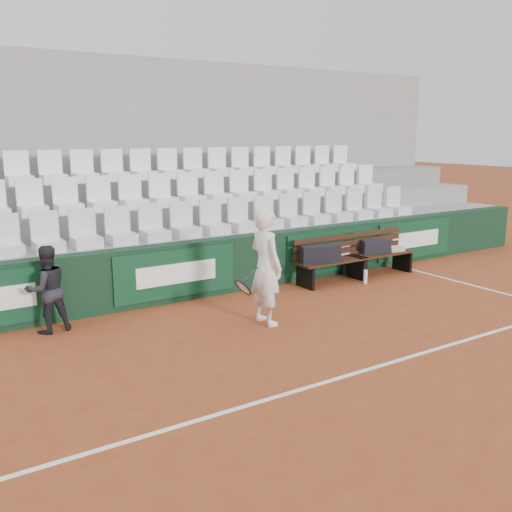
{
  "coord_description": "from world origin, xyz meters",
  "views": [
    {
      "loc": [
        -4.11,
        -4.75,
        2.85
      ],
      "look_at": [
        0.48,
        2.4,
        1.0
      ],
      "focal_mm": 40.0,
      "sensor_mm": 36.0,
      "label": 1
    }
  ],
  "objects_px": {
    "bench_left": "(332,272)",
    "ball_kid": "(47,289)",
    "sports_bag_left": "(320,254)",
    "sports_bag_right": "(375,247)",
    "water_bottle_far": "(365,277)",
    "tennis_player": "(266,267)",
    "sports_bag_ground": "(355,267)",
    "water_bottle_near": "(273,286)",
    "bench_right": "(380,264)"
  },
  "relations": [
    {
      "from": "bench_left",
      "to": "ball_kid",
      "type": "relative_size",
      "value": 1.17
    },
    {
      "from": "sports_bag_left",
      "to": "sports_bag_right",
      "type": "distance_m",
      "value": 1.46
    },
    {
      "from": "water_bottle_far",
      "to": "ball_kid",
      "type": "height_order",
      "value": "ball_kid"
    },
    {
      "from": "sports_bag_left",
      "to": "tennis_player",
      "type": "distance_m",
      "value": 2.46
    },
    {
      "from": "sports_bag_ground",
      "to": "sports_bag_right",
      "type": "bearing_deg",
      "value": -35.17
    },
    {
      "from": "sports_bag_left",
      "to": "water_bottle_near",
      "type": "relative_size",
      "value": 2.94
    },
    {
      "from": "tennis_player",
      "to": "ball_kid",
      "type": "xyz_separation_m",
      "value": [
        -2.86,
        1.38,
        -0.24
      ]
    },
    {
      "from": "sports_bag_right",
      "to": "sports_bag_ground",
      "type": "height_order",
      "value": "sports_bag_right"
    },
    {
      "from": "water_bottle_near",
      "to": "ball_kid",
      "type": "bearing_deg",
      "value": 179.08
    },
    {
      "from": "sports_bag_left",
      "to": "sports_bag_ground",
      "type": "bearing_deg",
      "value": 12.18
    },
    {
      "from": "sports_bag_left",
      "to": "sports_bag_right",
      "type": "bearing_deg",
      "value": 1.22
    },
    {
      "from": "bench_right",
      "to": "ball_kid",
      "type": "height_order",
      "value": "ball_kid"
    },
    {
      "from": "sports_bag_left",
      "to": "ball_kid",
      "type": "height_order",
      "value": "ball_kid"
    },
    {
      "from": "bench_right",
      "to": "water_bottle_near",
      "type": "height_order",
      "value": "bench_right"
    },
    {
      "from": "bench_left",
      "to": "tennis_player",
      "type": "xyz_separation_m",
      "value": [
        -2.39,
        -1.26,
        0.66
      ]
    },
    {
      "from": "bench_left",
      "to": "water_bottle_far",
      "type": "xyz_separation_m",
      "value": [
        0.5,
        -0.39,
        -0.09
      ]
    },
    {
      "from": "sports_bag_left",
      "to": "sports_bag_ground",
      "type": "relative_size",
      "value": 1.55
    },
    {
      "from": "bench_right",
      "to": "sports_bag_ground",
      "type": "bearing_deg",
      "value": 147.37
    },
    {
      "from": "water_bottle_near",
      "to": "bench_left",
      "type": "bearing_deg",
      "value": -2.14
    },
    {
      "from": "sports_bag_ground",
      "to": "water_bottle_near",
      "type": "relative_size",
      "value": 1.9
    },
    {
      "from": "bench_left",
      "to": "ball_kid",
      "type": "height_order",
      "value": "ball_kid"
    },
    {
      "from": "bench_right",
      "to": "sports_bag_right",
      "type": "distance_m",
      "value": 0.38
    },
    {
      "from": "sports_bag_ground",
      "to": "tennis_player",
      "type": "distance_m",
      "value": 3.65
    },
    {
      "from": "sports_bag_left",
      "to": "tennis_player",
      "type": "xyz_separation_m",
      "value": [
        -2.08,
        -1.29,
        0.27
      ]
    },
    {
      "from": "sports_bag_right",
      "to": "ball_kid",
      "type": "distance_m",
      "value": 6.4
    },
    {
      "from": "water_bottle_far",
      "to": "bench_left",
      "type": "bearing_deg",
      "value": 142.63
    },
    {
      "from": "bench_left",
      "to": "sports_bag_left",
      "type": "height_order",
      "value": "sports_bag_left"
    },
    {
      "from": "sports_bag_ground",
      "to": "water_bottle_far",
      "type": "distance_m",
      "value": 0.74
    },
    {
      "from": "ball_kid",
      "to": "water_bottle_far",
      "type": "bearing_deg",
      "value": 168.01
    },
    {
      "from": "sports_bag_right",
      "to": "tennis_player",
      "type": "xyz_separation_m",
      "value": [
        -3.54,
        -1.32,
        0.3
      ]
    },
    {
      "from": "sports_bag_left",
      "to": "water_bottle_far",
      "type": "height_order",
      "value": "sports_bag_left"
    },
    {
      "from": "bench_left",
      "to": "water_bottle_far",
      "type": "height_order",
      "value": "bench_left"
    },
    {
      "from": "bench_right",
      "to": "tennis_player",
      "type": "distance_m",
      "value": 3.92
    },
    {
      "from": "bench_left",
      "to": "sports_bag_right",
      "type": "relative_size",
      "value": 2.58
    },
    {
      "from": "sports_bag_right",
      "to": "sports_bag_left",
      "type": "bearing_deg",
      "value": -178.78
    },
    {
      "from": "bench_right",
      "to": "water_bottle_near",
      "type": "xyz_separation_m",
      "value": [
        -2.61,
        0.05,
        -0.1
      ]
    },
    {
      "from": "sports_bag_right",
      "to": "sports_bag_ground",
      "type": "relative_size",
      "value": 1.2
    },
    {
      "from": "sports_bag_ground",
      "to": "water_bottle_near",
      "type": "distance_m",
      "value": 2.21
    },
    {
      "from": "bench_left",
      "to": "tennis_player",
      "type": "height_order",
      "value": "tennis_player"
    },
    {
      "from": "bench_left",
      "to": "ball_kid",
      "type": "xyz_separation_m",
      "value": [
        -5.25,
        0.11,
        0.42
      ]
    },
    {
      "from": "water_bottle_far",
      "to": "tennis_player",
      "type": "distance_m",
      "value": 3.11
    },
    {
      "from": "bench_left",
      "to": "bench_right",
      "type": "height_order",
      "value": "same"
    },
    {
      "from": "sports_bag_left",
      "to": "sports_bag_right",
      "type": "height_order",
      "value": "sports_bag_left"
    },
    {
      "from": "water_bottle_near",
      "to": "bench_right",
      "type": "bearing_deg",
      "value": -1.05
    },
    {
      "from": "bench_right",
      "to": "tennis_player",
      "type": "relative_size",
      "value": 0.85
    },
    {
      "from": "bench_left",
      "to": "water_bottle_near",
      "type": "distance_m",
      "value": 1.35
    },
    {
      "from": "sports_bag_left",
      "to": "ball_kid",
      "type": "bearing_deg",
      "value": 178.93
    },
    {
      "from": "bench_right",
      "to": "sports_bag_ground",
      "type": "xyz_separation_m",
      "value": [
        -0.42,
        0.27,
        -0.08
      ]
    },
    {
      "from": "sports_bag_right",
      "to": "tennis_player",
      "type": "bearing_deg",
      "value": -159.6
    },
    {
      "from": "sports_bag_left",
      "to": "water_bottle_near",
      "type": "height_order",
      "value": "sports_bag_left"
    }
  ]
}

